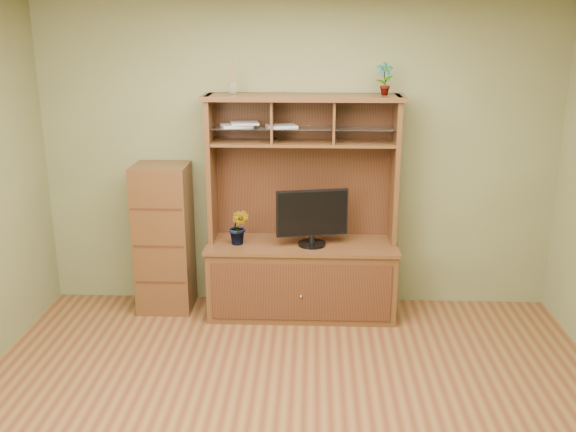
{
  "coord_description": "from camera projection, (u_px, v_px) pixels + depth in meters",
  "views": [
    {
      "loc": [
        0.13,
        -3.52,
        2.44
      ],
      "look_at": [
        -0.06,
        1.2,
        1.04
      ],
      "focal_mm": 40.0,
      "sensor_mm": 36.0,
      "label": 1
    }
  ],
  "objects": [
    {
      "name": "side_cabinet",
      "position": [
        164.0,
        238.0,
        5.63
      ],
      "size": [
        0.47,
        0.43,
        1.31
      ],
      "color": "#4C2B15",
      "rests_on": "room"
    },
    {
      "name": "top_plant",
      "position": [
        385.0,
        79.0,
        5.19
      ],
      "size": [
        0.14,
        0.1,
        0.27
      ],
      "primitive_type": "imported",
      "rotation": [
        0.0,
        0.0,
        0.05
      ],
      "color": "#2A6A25",
      "rests_on": "media_hutch"
    },
    {
      "name": "magazines",
      "position": [
        254.0,
        125.0,
        5.34
      ],
      "size": [
        0.67,
        0.25,
        0.04
      ],
      "color": "#B5B5BA",
      "rests_on": "media_hutch"
    },
    {
      "name": "media_hutch",
      "position": [
        302.0,
        256.0,
        5.58
      ],
      "size": [
        1.66,
        0.61,
        1.9
      ],
      "color": "#4C2B15",
      "rests_on": "room"
    },
    {
      "name": "orchid_plant",
      "position": [
        239.0,
        227.0,
        5.44
      ],
      "size": [
        0.2,
        0.18,
        0.31
      ],
      "primitive_type": "imported",
      "rotation": [
        0.0,
        0.0,
        -0.28
      ],
      "color": "#24561D",
      "rests_on": "media_hutch"
    },
    {
      "name": "monitor",
      "position": [
        312.0,
        217.0,
        5.38
      ],
      "size": [
        0.61,
        0.24,
        0.48
      ],
      "rotation": [
        0.0,
        0.0,
        0.21
      ],
      "color": "black",
      "rests_on": "media_hutch"
    },
    {
      "name": "reed_diffuser",
      "position": [
        233.0,
        80.0,
        5.25
      ],
      "size": [
        0.06,
        0.06,
        0.29
      ],
      "color": "silver",
      "rests_on": "media_hutch"
    },
    {
      "name": "room",
      "position": [
        290.0,
        224.0,
        3.69
      ],
      "size": [
        4.54,
        4.04,
        2.74
      ],
      "color": "#5B2F1A",
      "rests_on": "ground"
    }
  ]
}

